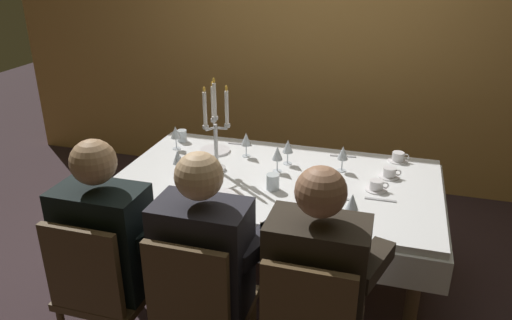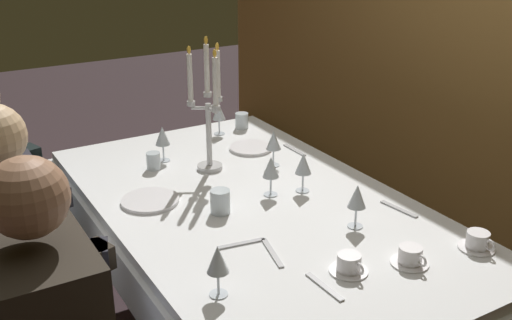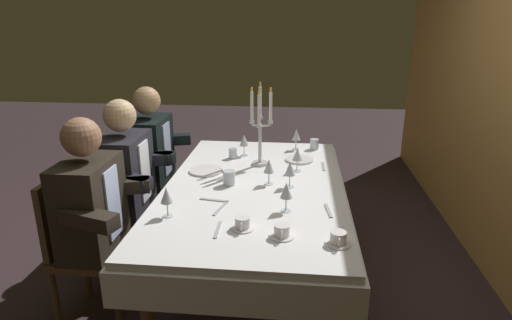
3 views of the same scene
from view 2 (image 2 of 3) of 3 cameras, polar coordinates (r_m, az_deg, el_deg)
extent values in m
cube|color=white|center=(2.38, -0.15, -4.38)|extent=(1.90, 1.10, 0.04)
cube|color=white|center=(2.43, -0.15, -6.70)|extent=(1.94, 1.14, 0.18)
cylinder|color=brown|center=(3.10, -15.06, -6.31)|extent=(0.07, 0.07, 0.70)
cylinder|color=brown|center=(3.38, -1.03, -2.98)|extent=(0.07, 0.07, 0.70)
cylinder|color=silver|center=(2.68, -4.27, -0.63)|extent=(0.11, 0.11, 0.02)
cylinder|color=silver|center=(2.63, -4.36, 2.39)|extent=(0.02, 0.02, 0.28)
cylinder|color=silver|center=(2.57, -4.47, 6.17)|extent=(0.04, 0.04, 0.02)
cylinder|color=white|center=(2.55, -4.55, 8.56)|extent=(0.02, 0.02, 0.20)
ellipsoid|color=yellow|center=(2.52, -4.63, 11.15)|extent=(0.02, 0.02, 0.03)
cylinder|color=silver|center=(2.56, -4.06, 4.69)|extent=(0.07, 0.01, 0.01)
cylinder|color=silver|center=(2.52, -3.68, 4.90)|extent=(0.04, 0.04, 0.02)
cylinder|color=white|center=(2.49, -3.74, 7.33)|extent=(0.02, 0.02, 0.20)
ellipsoid|color=yellow|center=(2.46, -3.81, 9.96)|extent=(0.02, 0.02, 0.03)
cylinder|color=silver|center=(2.62, -3.98, 5.11)|extent=(0.05, 0.07, 0.01)
cylinder|color=silver|center=(2.64, -3.55, 5.73)|extent=(0.04, 0.04, 0.02)
cylinder|color=white|center=(2.62, -3.60, 8.05)|extent=(0.02, 0.02, 0.20)
ellipsoid|color=yellow|center=(2.59, -3.67, 10.56)|extent=(0.02, 0.02, 0.03)
cylinder|color=silver|center=(2.59, -5.26, 4.89)|extent=(0.05, 0.07, 0.01)
cylinder|color=silver|center=(2.59, -6.11, 5.30)|extent=(0.04, 0.04, 0.02)
cylinder|color=white|center=(2.56, -6.21, 7.66)|extent=(0.02, 0.02, 0.20)
ellipsoid|color=yellow|center=(2.54, -6.32, 10.22)|extent=(0.02, 0.02, 0.03)
cylinder|color=white|center=(2.41, -9.90, -3.75)|extent=(0.23, 0.23, 0.01)
cylinder|color=white|center=(2.90, -0.47, 1.15)|extent=(0.21, 0.21, 0.01)
cylinder|color=silver|center=(2.71, 1.63, -0.48)|extent=(0.06, 0.06, 0.00)
cylinder|color=silver|center=(2.70, 1.64, 0.30)|extent=(0.01, 0.01, 0.07)
cone|color=silver|center=(2.67, 1.66, 1.89)|extent=(0.07, 0.07, 0.08)
cylinder|color=silver|center=(2.43, 1.38, -3.25)|extent=(0.06, 0.06, 0.00)
cylinder|color=silver|center=(2.42, 1.39, -2.40)|extent=(0.01, 0.01, 0.07)
cone|color=silver|center=(2.38, 1.40, -0.65)|extent=(0.07, 0.07, 0.08)
cylinder|color=maroon|center=(2.39, 1.40, -1.19)|extent=(0.04, 0.04, 0.03)
cylinder|color=silver|center=(2.47, 4.38, -2.88)|extent=(0.06, 0.06, 0.00)
cylinder|color=silver|center=(2.45, 4.41, -2.04)|extent=(0.01, 0.01, 0.07)
cone|color=silver|center=(2.42, 4.46, -0.31)|extent=(0.07, 0.07, 0.08)
cylinder|color=#E0D172|center=(2.43, 4.44, -0.85)|extent=(0.04, 0.04, 0.03)
cylinder|color=silver|center=(1.83, -3.53, -12.44)|extent=(0.06, 0.06, 0.00)
cylinder|color=silver|center=(1.81, -3.56, -11.41)|extent=(0.01, 0.01, 0.07)
cone|color=silver|center=(1.77, -3.62, -9.25)|extent=(0.07, 0.07, 0.08)
cylinder|color=maroon|center=(1.78, -3.60, -9.92)|extent=(0.04, 0.04, 0.03)
cylinder|color=silver|center=(2.80, -8.63, -0.03)|extent=(0.06, 0.06, 0.00)
cylinder|color=silver|center=(2.78, -8.67, 0.73)|extent=(0.01, 0.01, 0.07)
cone|color=silver|center=(2.75, -8.77, 2.28)|extent=(0.07, 0.07, 0.08)
cylinder|color=#E0D172|center=(2.76, -8.74, 1.80)|extent=(0.04, 0.04, 0.03)
cylinder|color=silver|center=(3.11, -3.46, 2.48)|extent=(0.06, 0.06, 0.00)
cylinder|color=silver|center=(3.10, -3.47, 3.17)|extent=(0.01, 0.01, 0.07)
cone|color=silver|center=(3.07, -3.51, 4.58)|extent=(0.07, 0.07, 0.08)
cylinder|color=#E0D172|center=(3.08, -3.50, 4.15)|extent=(0.04, 0.04, 0.03)
cylinder|color=silver|center=(2.22, 9.27, -6.14)|extent=(0.06, 0.06, 0.00)
cylinder|color=silver|center=(2.20, 9.33, -5.23)|extent=(0.01, 0.01, 0.07)
cone|color=silver|center=(2.17, 9.46, -3.35)|extent=(0.07, 0.07, 0.08)
cylinder|color=silver|center=(2.70, -9.59, -0.08)|extent=(0.06, 0.06, 0.08)
cylinder|color=silver|center=(2.28, -3.37, -3.91)|extent=(0.07, 0.07, 0.09)
cylinder|color=silver|center=(3.18, -1.34, 3.71)|extent=(0.07, 0.07, 0.08)
cylinder|color=white|center=(2.19, 19.96, -7.72)|extent=(0.12, 0.12, 0.01)
cylinder|color=white|center=(2.17, 20.06, -7.02)|extent=(0.08, 0.08, 0.05)
torus|color=white|center=(2.15, 21.08, -7.48)|extent=(0.04, 0.01, 0.04)
cylinder|color=white|center=(1.96, 8.59, -10.25)|extent=(0.12, 0.12, 0.01)
cylinder|color=white|center=(1.94, 8.64, -9.49)|extent=(0.08, 0.08, 0.05)
torus|color=white|center=(1.91, 9.60, -10.07)|extent=(0.04, 0.01, 0.04)
cylinder|color=white|center=(2.04, 14.19, -9.33)|extent=(0.12, 0.12, 0.01)
cylinder|color=white|center=(2.02, 14.27, -8.59)|extent=(0.08, 0.08, 0.05)
torus|color=white|center=(1.99, 15.28, -9.12)|extent=(0.04, 0.01, 0.04)
cube|color=#B7B7BC|center=(2.89, 3.62, 0.95)|extent=(0.17, 0.02, 0.01)
cube|color=#B7B7BC|center=(1.87, 6.43, -11.72)|extent=(0.17, 0.02, 0.01)
cube|color=#B7B7BC|center=(2.37, 13.24, -4.49)|extent=(0.17, 0.04, 0.01)
cube|color=#B7B7BC|center=(2.03, 1.53, -8.67)|extent=(0.19, 0.06, 0.01)
cube|color=#B7B7BC|center=(2.08, -1.39, -7.84)|extent=(0.04, 0.17, 0.01)
cylinder|color=brown|center=(2.80, -17.89, -13.31)|extent=(0.04, 0.04, 0.42)
cylinder|color=brown|center=(3.10, -19.52, -9.82)|extent=(0.04, 0.04, 0.42)
cube|color=brown|center=(2.81, -22.91, -8.33)|extent=(0.42, 0.42, 0.04)
cube|color=#8E99B6|center=(2.69, -21.09, -1.81)|extent=(0.16, 0.01, 0.40)
cube|color=black|center=(2.48, -20.94, -3.54)|extent=(0.19, 0.34, 0.08)
cube|color=black|center=(2.89, -22.62, -0.23)|extent=(0.19, 0.34, 0.08)
cube|color=brown|center=(2.38, -20.90, -13.86)|extent=(0.42, 0.42, 0.04)
cube|color=#23222A|center=(2.23, -21.90, -7.77)|extent=(0.42, 0.26, 0.54)
cube|color=white|center=(2.24, -18.61, -6.37)|extent=(0.16, 0.01, 0.40)
cube|color=#23222A|center=(2.03, -18.17, -8.94)|extent=(0.19, 0.34, 0.08)
cube|color=#23222A|center=(2.42, -20.64, -4.14)|extent=(0.19, 0.34, 0.08)
cube|color=#B4C5F0|center=(1.80, -14.75, -13.28)|extent=(0.16, 0.01, 0.40)
sphere|color=#9C6E50|center=(1.60, -20.67, -3.29)|extent=(0.21, 0.21, 0.21)
cube|color=#2A231B|center=(1.97, -17.65, -9.94)|extent=(0.19, 0.34, 0.08)
camera|label=1|loc=(1.95, -85.54, 9.50)|focal=34.65mm
camera|label=3|loc=(1.49, 85.03, 0.76)|focal=30.29mm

